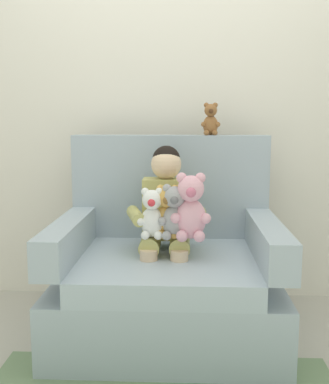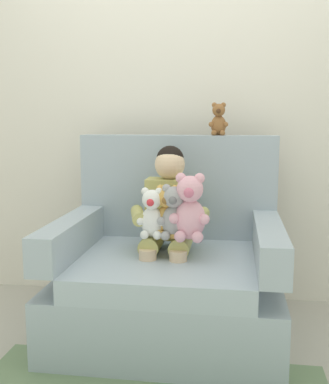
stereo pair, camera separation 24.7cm
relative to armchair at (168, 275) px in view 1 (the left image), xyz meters
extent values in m
plane|color=#ADA89E|center=(0.00, -0.05, -0.33)|extent=(8.00, 8.00, 0.00)
cube|color=silver|center=(0.00, 0.65, 0.97)|extent=(6.00, 0.10, 2.60)
cube|color=#9EADBC|center=(0.00, -0.05, -0.16)|extent=(1.20, 0.99, 0.35)
cube|color=#A6B6C6|center=(0.00, -0.12, 0.08)|extent=(0.92, 0.85, 0.12)
cube|color=#9EADBC|center=(0.00, 0.37, 0.45)|extent=(1.20, 0.14, 0.63)
cube|color=#9EADBC|center=(-0.53, -0.12, 0.23)|extent=(0.14, 0.85, 0.19)
cube|color=#9EADBC|center=(0.53, -0.12, 0.23)|extent=(0.14, 0.85, 0.19)
cube|color=tan|center=(-0.01, 0.10, 0.36)|extent=(0.26, 0.16, 0.34)
sphere|color=beige|center=(-0.01, 0.10, 0.61)|extent=(0.17, 0.17, 0.17)
sphere|color=black|center=(-0.01, 0.11, 0.64)|extent=(0.16, 0.16, 0.16)
cylinder|color=tan|center=(-0.09, -0.03, 0.19)|extent=(0.11, 0.26, 0.11)
cylinder|color=beige|center=(-0.09, -0.16, 0.04)|extent=(0.09, 0.09, 0.30)
cylinder|color=tan|center=(0.07, -0.03, 0.19)|extent=(0.11, 0.26, 0.11)
cylinder|color=beige|center=(0.07, -0.16, 0.04)|extent=(0.09, 0.09, 0.30)
cylinder|color=tan|center=(-0.17, -0.02, 0.34)|extent=(0.13, 0.27, 0.07)
cylinder|color=tan|center=(0.15, -0.02, 0.34)|extent=(0.13, 0.27, 0.07)
ellipsoid|color=#EAA8BC|center=(0.12, -0.13, 0.35)|extent=(0.16, 0.14, 0.21)
sphere|color=#EAA8BC|center=(0.12, -0.14, 0.51)|extent=(0.14, 0.14, 0.14)
sphere|color=#CC6684|center=(0.12, -0.21, 0.50)|extent=(0.05, 0.05, 0.05)
sphere|color=#EAA8BC|center=(0.08, -0.14, 0.57)|extent=(0.05, 0.05, 0.05)
sphere|color=#EAA8BC|center=(0.05, -0.17, 0.36)|extent=(0.05, 0.05, 0.05)
sphere|color=#EAA8BC|center=(0.08, -0.19, 0.27)|extent=(0.06, 0.06, 0.06)
sphere|color=#EAA8BC|center=(0.17, -0.14, 0.57)|extent=(0.05, 0.05, 0.05)
sphere|color=#EAA8BC|center=(0.20, -0.17, 0.36)|extent=(0.05, 0.05, 0.05)
sphere|color=#EAA8BC|center=(0.17, -0.19, 0.27)|extent=(0.06, 0.06, 0.06)
ellipsoid|color=gold|center=(0.00, -0.09, 0.33)|extent=(0.13, 0.11, 0.17)
sphere|color=gold|center=(0.00, -0.10, 0.46)|extent=(0.11, 0.11, 0.11)
sphere|color=brown|center=(0.00, -0.15, 0.45)|extent=(0.04, 0.04, 0.04)
sphere|color=gold|center=(-0.04, -0.09, 0.50)|extent=(0.04, 0.04, 0.04)
sphere|color=gold|center=(-0.06, -0.12, 0.34)|extent=(0.04, 0.04, 0.04)
sphere|color=gold|center=(-0.03, -0.14, 0.27)|extent=(0.05, 0.05, 0.05)
sphere|color=gold|center=(0.04, -0.09, 0.50)|extent=(0.04, 0.04, 0.04)
sphere|color=gold|center=(0.06, -0.12, 0.34)|extent=(0.04, 0.04, 0.04)
sphere|color=gold|center=(0.04, -0.14, 0.27)|extent=(0.05, 0.05, 0.05)
ellipsoid|color=#9E9EA3|center=(0.04, -0.12, 0.33)|extent=(0.13, 0.11, 0.17)
sphere|color=#9E9EA3|center=(0.04, -0.13, 0.46)|extent=(0.11, 0.11, 0.11)
sphere|color=slate|center=(0.04, -0.18, 0.46)|extent=(0.04, 0.04, 0.04)
sphere|color=#9E9EA3|center=(0.00, -0.12, 0.51)|extent=(0.04, 0.04, 0.04)
sphere|color=#9E9EA3|center=(-0.02, -0.15, 0.34)|extent=(0.04, 0.04, 0.04)
sphere|color=#9E9EA3|center=(0.00, -0.17, 0.27)|extent=(0.05, 0.05, 0.05)
sphere|color=#9E9EA3|center=(0.08, -0.12, 0.51)|extent=(0.04, 0.04, 0.04)
sphere|color=#9E9EA3|center=(0.10, -0.15, 0.34)|extent=(0.04, 0.04, 0.04)
sphere|color=#9E9EA3|center=(0.08, -0.17, 0.27)|extent=(0.05, 0.05, 0.05)
ellipsoid|color=white|center=(-0.08, -0.11, 0.33)|extent=(0.12, 0.10, 0.16)
sphere|color=white|center=(-0.08, -0.12, 0.45)|extent=(0.10, 0.10, 0.10)
sphere|color=#DB333D|center=(-0.08, -0.17, 0.44)|extent=(0.04, 0.04, 0.04)
sphere|color=white|center=(-0.11, -0.11, 0.49)|extent=(0.04, 0.04, 0.04)
sphere|color=white|center=(-0.14, -0.14, 0.33)|extent=(0.04, 0.04, 0.04)
sphere|color=white|center=(-0.11, -0.16, 0.27)|extent=(0.05, 0.05, 0.05)
sphere|color=white|center=(-0.04, -0.11, 0.49)|extent=(0.04, 0.04, 0.04)
sphere|color=white|center=(-0.02, -0.14, 0.33)|extent=(0.04, 0.04, 0.04)
sphere|color=white|center=(-0.04, -0.16, 0.27)|extent=(0.05, 0.05, 0.05)
ellipsoid|color=brown|center=(0.24, 0.37, 0.82)|extent=(0.09, 0.08, 0.12)
sphere|color=brown|center=(0.24, 0.36, 0.91)|extent=(0.08, 0.08, 0.08)
sphere|color=#4C2D19|center=(0.24, 0.33, 0.91)|extent=(0.03, 0.03, 0.03)
sphere|color=brown|center=(0.22, 0.37, 0.94)|extent=(0.03, 0.03, 0.03)
sphere|color=brown|center=(0.20, 0.35, 0.83)|extent=(0.03, 0.03, 0.03)
sphere|color=brown|center=(0.22, 0.34, 0.78)|extent=(0.03, 0.03, 0.03)
sphere|color=brown|center=(0.27, 0.37, 0.94)|extent=(0.03, 0.03, 0.03)
sphere|color=brown|center=(0.29, 0.35, 0.83)|extent=(0.03, 0.03, 0.03)
sphere|color=brown|center=(0.27, 0.34, 0.78)|extent=(0.03, 0.03, 0.03)
camera|label=1|loc=(0.10, -2.54, 0.86)|focal=44.52mm
camera|label=2|loc=(0.35, -2.52, 0.86)|focal=44.52mm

